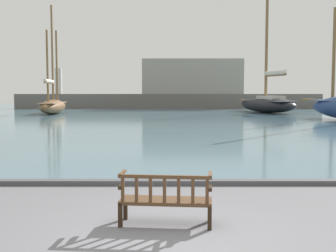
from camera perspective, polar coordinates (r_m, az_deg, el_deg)
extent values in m
plane|color=slate|center=(7.00, 0.39, -14.74)|extent=(160.00, 160.00, 0.00)
cube|color=slate|center=(50.66, 0.04, 1.93)|extent=(100.00, 80.00, 0.08)
cube|color=#4C4C50|center=(10.70, 0.25, -7.63)|extent=(40.00, 0.30, 0.12)
cube|color=black|center=(7.86, -5.80, -10.99)|extent=(0.08, 0.08, 0.42)
cube|color=black|center=(7.71, 5.64, -11.29)|extent=(0.08, 0.08, 0.42)
cube|color=black|center=(7.44, -6.50, -11.91)|extent=(0.08, 0.08, 0.42)
cube|color=black|center=(7.28, 5.64, -12.25)|extent=(0.08, 0.08, 0.42)
cube|color=#4C331E|center=(7.48, -0.31, -10.11)|extent=(1.64, 0.67, 0.06)
cube|color=#4C331E|center=(7.16, -0.49, -6.91)|extent=(1.60, 0.20, 0.06)
cube|color=#4C331E|center=(7.32, -6.17, -8.57)|extent=(0.06, 0.05, 0.41)
cube|color=#4C331E|center=(7.27, -4.30, -8.63)|extent=(0.06, 0.05, 0.41)
cube|color=#4C331E|center=(7.24, -2.41, -8.69)|extent=(0.06, 0.05, 0.41)
cube|color=#4C331E|center=(7.21, -0.49, -8.74)|extent=(0.06, 0.05, 0.41)
cube|color=#4C331E|center=(7.19, 1.43, -8.78)|extent=(0.06, 0.05, 0.41)
cube|color=#4C331E|center=(7.18, 3.37, -8.81)|extent=(0.06, 0.05, 0.41)
cube|color=#4C331E|center=(7.17, 5.31, -8.83)|extent=(0.06, 0.05, 0.41)
cube|color=black|center=(7.45, -6.35, -8.11)|extent=(0.09, 0.30, 0.06)
cube|color=#4C331E|center=(7.49, -6.22, -6.35)|extent=(0.10, 0.47, 0.04)
cube|color=black|center=(7.29, 5.71, -8.37)|extent=(0.09, 0.30, 0.06)
cube|color=#4C331E|center=(7.34, 5.72, -6.58)|extent=(0.10, 0.47, 0.04)
ellipsoid|color=brown|center=(46.94, -15.33, 2.54)|extent=(2.87, 8.97, 1.51)
cube|color=#997A5B|center=(46.93, -15.34, 3.05)|extent=(2.24, 7.88, 0.08)
cylinder|color=brown|center=(47.32, -15.42, 9.37)|extent=(0.22, 0.22, 10.33)
cylinder|color=brown|center=(45.09, -15.85, 5.64)|extent=(0.50, 4.21, 0.18)
cylinder|color=silver|center=(45.09, -15.86, 5.87)|extent=(0.64, 3.80, 0.35)
cylinder|color=brown|center=(49.62, -14.86, 7.81)|extent=(0.22, 0.22, 8.01)
cylinder|color=brown|center=(44.62, -16.04, 7.73)|extent=(0.22, 0.22, 7.33)
cylinder|color=brown|center=(38.76, 21.54, 9.06)|extent=(0.27, 0.27, 7.76)
cylinder|color=brown|center=(41.15, 18.49, 3.42)|extent=(0.80, 1.85, 0.22)
ellipsoid|color=black|center=(49.31, 13.21, 2.79)|extent=(6.24, 11.36, 1.72)
cube|color=#4C4C51|center=(49.30, 13.22, 3.34)|extent=(5.09, 9.88, 0.08)
cube|color=beige|center=(48.59, 13.70, 3.68)|extent=(2.64, 3.61, 0.53)
cylinder|color=brown|center=(49.83, 13.19, 10.68)|extent=(0.32, 0.32, 12.64)
cylinder|color=brown|center=(47.83, 14.33, 6.71)|extent=(1.41, 3.94, 0.26)
cylinder|color=silver|center=(47.84, 14.33, 7.02)|extent=(1.54, 3.63, 0.52)
cylinder|color=brown|center=(54.70, 10.00, 3.51)|extent=(0.64, 1.38, 0.26)
cube|color=#66605B|center=(60.60, 0.03, 3.34)|extent=(43.57, 2.40, 2.17)
cube|color=gray|center=(60.73, 3.33, 6.71)|extent=(14.39, 2.00, 4.98)
cylinder|color=beige|center=(62.61, -14.63, 5.90)|extent=(1.00, 1.00, 3.66)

